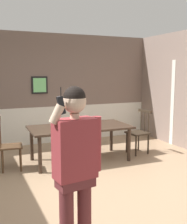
# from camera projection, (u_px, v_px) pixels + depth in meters

# --- Properties ---
(ground_plane) EXTENTS (6.58, 6.58, 0.00)m
(ground_plane) POSITION_uv_depth(u_px,v_px,m) (87.00, 185.00, 4.49)
(ground_plane) COLOR #9E7F60
(room_back_partition) EXTENTS (5.99, 0.17, 2.76)m
(room_back_partition) POSITION_uv_depth(u_px,v_px,m) (42.00, 91.00, 6.96)
(room_back_partition) COLOR #756056
(room_back_partition) RESTS_ON ground_plane
(dining_table) EXTENTS (2.05, 1.05, 0.72)m
(dining_table) POSITION_uv_depth(u_px,v_px,m) (80.00, 130.00, 5.62)
(dining_table) COLOR #38281E
(dining_table) RESTS_ON ground_plane
(chair_near_window) EXTENTS (0.45, 0.45, 1.00)m
(chair_near_window) POSITION_uv_depth(u_px,v_px,m) (9.00, 145.00, 5.12)
(chair_near_window) COLOR #513823
(chair_near_window) RESTS_ON ground_plane
(chair_by_doorway) EXTENTS (0.46, 0.46, 0.97)m
(chair_by_doorway) POSITION_uv_depth(u_px,v_px,m) (139.00, 132.00, 6.18)
(chair_by_doorway) COLOR #2D2319
(chair_by_doorway) RESTS_ON ground_plane
(person_figure) EXTENTS (0.55, 0.26, 1.68)m
(person_figure) POSITION_uv_depth(u_px,v_px,m) (76.00, 162.00, 2.63)
(person_figure) COLOR brown
(person_figure) RESTS_ON ground_plane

